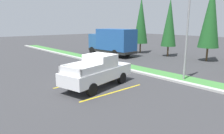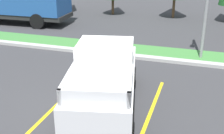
{
  "view_description": "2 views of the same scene",
  "coord_description": "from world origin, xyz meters",
  "views": [
    {
      "loc": [
        10.72,
        -7.49,
        4.04
      ],
      "look_at": [
        1.07,
        0.91,
        1.3
      ],
      "focal_mm": 32.47,
      "sensor_mm": 36.0,
      "label": 1
    },
    {
      "loc": [
        3.37,
        -7.97,
        4.82
      ],
      "look_at": [
        0.24,
        1.69,
        0.77
      ],
      "focal_mm": 46.88,
      "sensor_mm": 36.0,
      "label": 2
    }
  ],
  "objects": [
    {
      "name": "ground_plane",
      "position": [
        0.0,
        0.0,
        0.0
      ],
      "size": [
        120.0,
        120.0,
        0.0
      ],
      "primitive_type": "plane",
      "color": "#38383A"
    },
    {
      "name": "pickup_truck_main",
      "position": [
        0.47,
        0.23,
        1.04
      ],
      "size": [
        3.01,
        5.51,
        2.1
      ],
      "color": "black",
      "rests_on": "ground"
    },
    {
      "name": "grass_median",
      "position": [
        0.0,
        6.1,
        0.03
      ],
      "size": [
        56.0,
        1.8,
        0.06
      ],
      "primitive_type": "cube",
      "color": "#42843D",
      "rests_on": "ground"
    },
    {
      "name": "curb_strip",
      "position": [
        0.0,
        5.0,
        0.07
      ],
      "size": [
        56.0,
        0.4,
        0.15
      ],
      "primitive_type": "cube",
      "color": "#B2B2AD",
      "rests_on": "ground"
    },
    {
      "name": "parking_line_near",
      "position": [
        -1.07,
        0.18,
        0.0
      ],
      "size": [
        0.12,
        4.8,
        0.01
      ],
      "primitive_type": "cube",
      "color": "yellow",
      "rests_on": "ground"
    },
    {
      "name": "parking_line_far",
      "position": [
        2.03,
        0.18,
        0.0
      ],
      "size": [
        0.12,
        4.8,
        0.01
      ],
      "primitive_type": "cube",
      "color": "yellow",
      "rests_on": "ground"
    }
  ]
}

